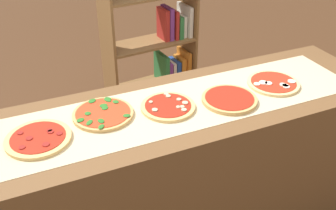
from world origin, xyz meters
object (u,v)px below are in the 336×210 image
bookshelf (161,50)px  pizza_plain_3 (229,99)px  pizza_mushroom_2 (168,107)px  pizza_pepperoni_0 (38,139)px  pizza_mozzarella_4 (273,83)px  pizza_spinach_1 (103,114)px

bookshelf → pizza_plain_3: bearing=-96.0°
pizza_mushroom_2 → bookshelf: (0.45, 1.18, -0.25)m
pizza_plain_3 → bookshelf: (0.13, 1.24, -0.25)m
pizza_mushroom_2 → bookshelf: 1.28m
pizza_pepperoni_0 → bookshelf: bookshelf is taller
pizza_pepperoni_0 → pizza_plain_3: same height
pizza_mushroom_2 → pizza_plain_3: (0.32, -0.06, 0.00)m
pizza_pepperoni_0 → pizza_plain_3: size_ratio=1.02×
pizza_pepperoni_0 → pizza_mozzarella_4: size_ratio=1.02×
pizza_pepperoni_0 → pizza_mushroom_2: size_ratio=1.06×
pizza_spinach_1 → pizza_mozzarella_4: 0.97m
pizza_spinach_1 → pizza_mozzarella_4: bearing=-4.6°
pizza_spinach_1 → pizza_mushroom_2: size_ratio=1.08×
pizza_mushroom_2 → pizza_plain_3: bearing=-11.3°
pizza_mushroom_2 → bookshelf: size_ratio=0.18×
pizza_spinach_1 → pizza_plain_3: pizza_spinach_1 is taller
pizza_mozzarella_4 → bookshelf: (-0.19, 1.19, -0.24)m
pizza_mozzarella_4 → pizza_mushroom_2: bearing=179.1°
pizza_spinach_1 → pizza_plain_3: (0.65, -0.13, 0.00)m
pizza_spinach_1 → pizza_mushroom_2: same height
pizza_pepperoni_0 → pizza_plain_3: (0.97, -0.05, 0.00)m
pizza_spinach_1 → pizza_mushroom_2: 0.33m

